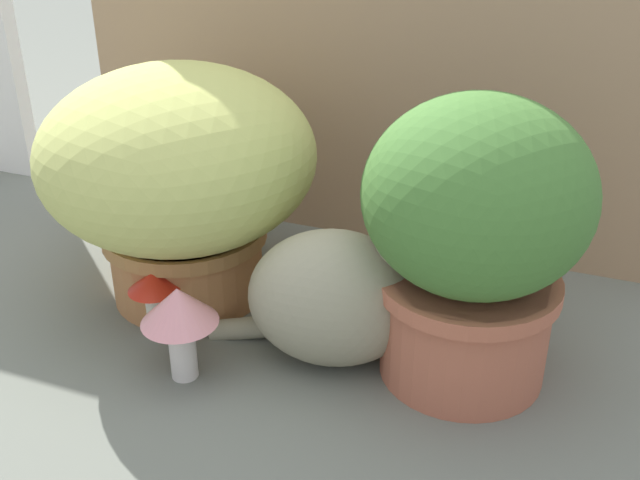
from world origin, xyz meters
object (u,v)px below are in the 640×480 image
object	(u,v)px
grass_planter	(179,172)
leafy_planter	(474,234)
mushroom_ornament_red	(154,290)
mushroom_ornament_pink	(179,313)
cat	(345,292)

from	to	relation	value
grass_planter	leafy_planter	world-z (taller)	leafy_planter
mushroom_ornament_red	mushroom_ornament_pink	distance (m)	0.13
leafy_planter	mushroom_ornament_pink	xyz separation A→B (m)	(-0.39, -0.16, -0.12)
mushroom_ornament_red	mushroom_ornament_pink	bearing A→B (deg)	-39.83
cat	leafy_planter	bearing A→B (deg)	12.03
mushroom_ornament_red	grass_planter	bearing A→B (deg)	98.57
grass_planter	mushroom_ornament_pink	size ratio (longest dim) A/B	3.00
leafy_planter	mushroom_ornament_red	size ratio (longest dim) A/B	3.62
cat	mushroom_ornament_red	size ratio (longest dim) A/B	3.27
leafy_planter	cat	distance (m)	0.21
grass_planter	cat	world-z (taller)	grass_planter
leafy_planter	grass_planter	bearing A→B (deg)	174.12
mushroom_ornament_pink	cat	bearing A→B (deg)	31.25
grass_planter	mushroom_ornament_pink	world-z (taller)	grass_planter
grass_planter	mushroom_ornament_red	distance (m)	0.20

